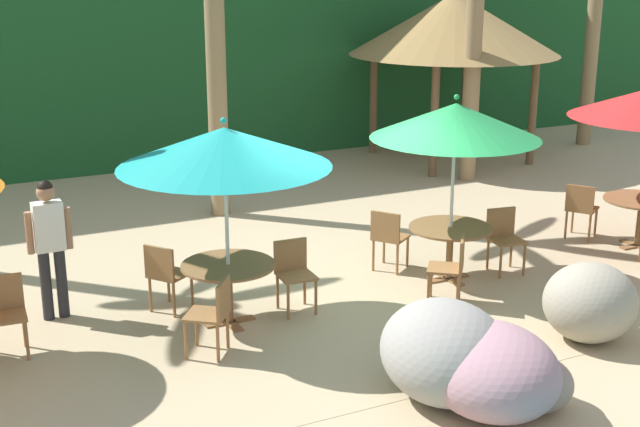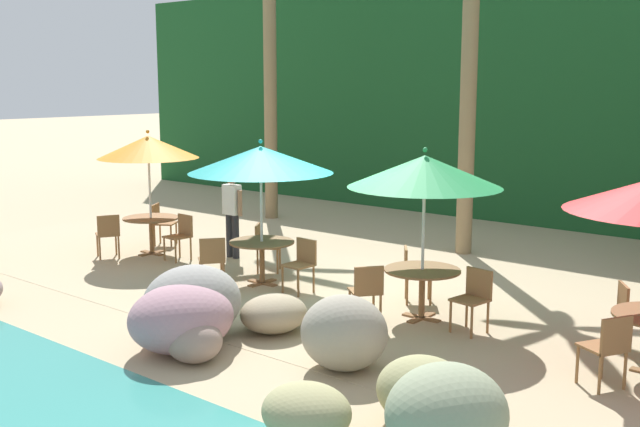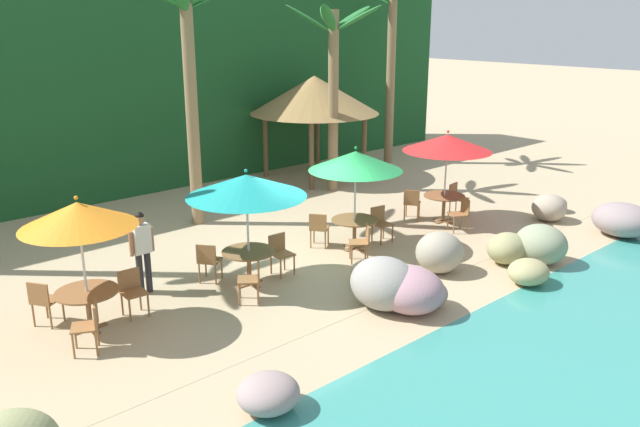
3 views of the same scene
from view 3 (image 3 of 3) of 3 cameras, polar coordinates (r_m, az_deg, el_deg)
The scene contains 29 objects.
ground_plane at distance 14.53m, azimuth -1.83°, elevation -4.60°, with size 120.00×120.00×0.00m, color tan.
terrace_deck at distance 14.53m, azimuth -1.83°, elevation -4.58°, with size 18.00×5.20×0.01m.
foliage_backdrop at distance 21.34m, azimuth -17.99°, elevation 9.88°, with size 28.00×2.40×6.00m.
rock_seawall at distance 12.95m, azimuth 9.76°, elevation -5.69°, with size 16.73×3.31×1.00m.
umbrella_orange at distance 11.66m, azimuth -20.51°, elevation -0.11°, with size 1.97×1.97×2.47m.
dining_table_orange at distance 12.16m, azimuth -19.77°, elevation -6.98°, with size 1.10×1.10×0.74m.
chair_orange_seaward at distance 12.54m, azimuth -16.20°, elevation -6.40°, with size 0.44×0.45×0.87m.
chair_orange_inland at distance 12.63m, azimuth -23.15°, elevation -6.98°, with size 0.59×0.58×0.87m.
chair_orange_left at distance 11.43m, azimuth -19.58°, elevation -9.11°, with size 0.57×0.57×0.87m.
umbrella_teal at distance 12.95m, azimuth -6.49°, elevation 2.45°, with size 2.42×2.42×2.46m.
dining_table_teal at distance 13.40m, azimuth -6.28°, elevation -3.79°, with size 1.10×1.10×0.74m.
chair_teal_seaward at distance 13.95m, azimuth -3.55°, elevation -3.31°, with size 0.44×0.45×0.87m.
chair_teal_inland at distance 13.64m, azimuth -9.79°, elevation -4.02°, with size 0.59×0.59×0.87m.
chair_teal_left at distance 12.65m, azimuth -5.90°, elevation -5.57°, with size 0.59×0.59×0.87m.
umbrella_green at distance 14.97m, azimuth 3.15°, elevation 4.64°, with size 2.19×2.19×2.49m.
dining_table_green at distance 15.37m, azimuth 3.06°, elevation -0.96°, with size 1.10×1.10×0.74m.
chair_green_seaward at distance 15.97m, azimuth 5.31°, elevation -0.70°, with size 0.48×0.49×0.87m.
chair_green_inland at distance 15.47m, azimuth -0.11°, elevation -1.21°, with size 0.59×0.59×0.87m.
chair_green_left at distance 14.62m, azimuth 3.79°, elevation -2.35°, with size 0.60×0.59×0.87m.
umbrella_red at distance 17.36m, azimuth 11.14°, elevation 6.11°, with size 2.34×2.34×2.49m.
dining_table_red at distance 17.71m, azimuth 10.86°, elevation 1.19°, with size 1.10×1.10×0.74m.
chair_red_seaward at distance 18.50m, azimuth 11.89°, elevation 1.48°, with size 0.48×0.48×0.87m.
chair_red_inland at distance 17.72m, azimuth 8.08°, elevation 1.00°, with size 0.59×0.59×0.87m.
chair_red_left at distance 17.04m, azimuth 12.30°, elevation 0.12°, with size 0.57×0.57×0.87m.
palm_tree_second at distance 16.97m, azimuth -11.45°, elevation 12.83°, with size 3.25×2.85×6.31m.
palm_tree_third at distance 20.19m, azimuth 1.23°, elevation 12.32°, with size 2.83×2.77×5.70m.
palm_tree_fourth at distance 24.29m, azimuth 6.27°, elevation 14.91°, with size 3.26×3.17×6.60m.
palapa_hut at distance 21.98m, azimuth -0.49°, elevation 10.37°, with size 4.35×4.35×3.44m.
waiter_in_white at distance 13.26m, azimuth -15.38°, elevation -2.84°, with size 0.52×0.21×1.70m.
Camera 3 is at (-8.70, -10.34, 5.36)m, focal length 36.40 mm.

